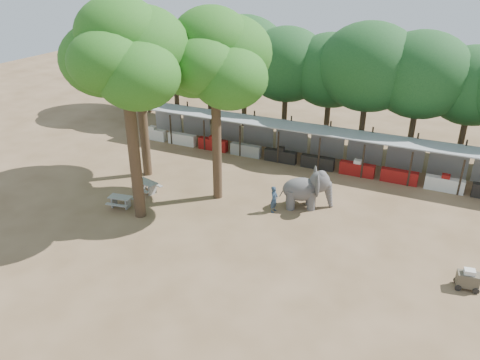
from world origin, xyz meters
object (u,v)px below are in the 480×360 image
at_px(handler, 274,199).
at_px(picnic_table_near, 121,200).
at_px(yard_tree_back, 214,58).
at_px(yard_tree_center, 124,54).
at_px(cart_front, 468,279).
at_px(yard_tree_left, 137,53).
at_px(picnic_table_far, 147,185).
at_px(elephant, 307,189).

height_order(handler, picnic_table_near, handler).
bearing_deg(yard_tree_back, yard_tree_center, -126.86).
height_order(yard_tree_back, cart_front, yard_tree_back).
bearing_deg(yard_tree_back, yard_tree_left, 170.54).
height_order(yard_tree_center, yard_tree_back, yard_tree_center).
bearing_deg(picnic_table_far, yard_tree_center, -48.20).
relative_size(yard_tree_center, picnic_table_far, 6.71).
distance_m(yard_tree_back, cart_front, 16.94).
relative_size(yard_tree_left, elephant, 3.45).
bearing_deg(yard_tree_center, yard_tree_back, 53.14).
relative_size(handler, cart_front, 1.46).
bearing_deg(picnic_table_near, handler, 12.69).
bearing_deg(handler, yard_tree_center, 121.81).
xyz_separation_m(yard_tree_left, picnic_table_near, (1.46, -4.83, -7.75)).
height_order(yard_tree_left, yard_tree_back, yard_tree_back).
relative_size(yard_tree_left, handler, 6.77).
height_order(yard_tree_back, handler, yard_tree_back).
distance_m(handler, picnic_table_far, 8.32).
bearing_deg(yard_tree_back, handler, -6.60).
distance_m(picnic_table_near, cart_front, 19.06).
height_order(yard_tree_left, cart_front, yard_tree_left).
bearing_deg(handler, picnic_table_far, 102.40).
bearing_deg(picnic_table_near, picnic_table_far, 73.78).
bearing_deg(yard_tree_left, yard_tree_back, -9.46).
bearing_deg(handler, elephant, -43.26).
bearing_deg(picnic_table_far, yard_tree_back, 34.90).
distance_m(yard_tree_left, picnic_table_far, 8.30).
distance_m(yard_tree_center, picnic_table_near, 8.89).
distance_m(yard_tree_center, elephant, 12.73).
height_order(elephant, cart_front, elephant).
distance_m(elephant, picnic_table_far, 10.14).
xyz_separation_m(elephant, handler, (-1.57, -1.40, -0.38)).
height_order(elephant, picnic_table_near, elephant).
height_order(yard_tree_left, elephant, yard_tree_left).
height_order(yard_tree_back, picnic_table_near, yard_tree_back).
relative_size(yard_tree_left, picnic_table_far, 6.15).
relative_size(yard_tree_left, yard_tree_center, 0.92).
height_order(picnic_table_near, picnic_table_far, picnic_table_far).
xyz_separation_m(elephant, picnic_table_near, (-10.11, -4.76, -0.74)).
bearing_deg(handler, picnic_table_near, 116.48).
distance_m(yard_tree_center, cart_front, 19.57).
height_order(yard_tree_left, handler, yard_tree_left).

